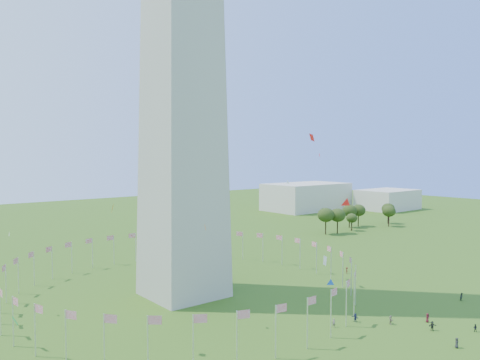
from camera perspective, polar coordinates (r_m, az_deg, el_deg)
name	(u,v)px	position (r m, az deg, el deg)	size (l,w,h in m)	color
flag_ring	(184,276)	(115.03, -6.87, -11.58)	(80.24, 80.24, 9.00)	silver
gov_building_east_a	(306,197)	(286.51, 8.09, -2.01)	(50.00, 30.00, 16.00)	beige
gov_building_east_b	(388,200)	(299.58, 17.55, -2.29)	(35.00, 25.00, 12.00)	beige
crowd	(407,351)	(87.63, 19.64, -19.03)	(101.40, 64.97, 1.99)	black
kites_aloft	(317,228)	(100.44, 9.35, -5.83)	(100.96, 81.26, 33.95)	red
tree_line_east	(356,218)	(217.16, 13.90, -4.51)	(53.80, 15.82, 11.00)	#334918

